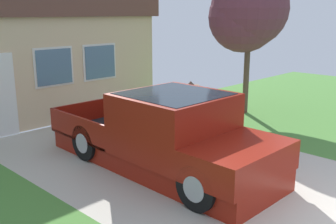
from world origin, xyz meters
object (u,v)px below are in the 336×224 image
at_px(pickup_truck, 171,137).
at_px(person_with_hat, 190,111).
at_px(front_yard_tree, 247,12).
at_px(handbag, 195,144).

xyz_separation_m(pickup_truck, person_with_hat, (1.39, 0.68, 0.18)).
bearing_deg(front_yard_tree, person_with_hat, -164.83).
relative_size(pickup_truck, person_with_hat, 3.32).
bearing_deg(handbag, person_with_hat, 65.29).
height_order(pickup_truck, person_with_hat, pickup_truck).
height_order(person_with_hat, handbag, person_with_hat).
relative_size(person_with_hat, handbag, 3.68).
height_order(pickup_truck, front_yard_tree, front_yard_tree).
bearing_deg(person_with_hat, handbag, 50.83).
bearing_deg(pickup_truck, handbag, -160.23).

